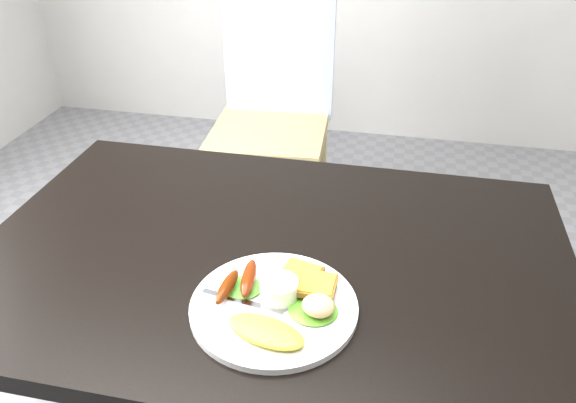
# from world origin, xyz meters

# --- Properties ---
(dining_table) EXTENTS (1.20, 0.80, 0.04)m
(dining_table) POSITION_xyz_m (0.00, 0.00, 0.73)
(dining_table) COLOR black
(dining_table) RESTS_ON ground
(dining_chair) EXTENTS (0.49, 0.49, 0.05)m
(dining_chair) POSITION_xyz_m (-0.29, 1.15, 0.45)
(dining_chair) COLOR tan
(dining_chair) RESTS_ON ground
(person) EXTENTS (0.61, 0.44, 1.58)m
(person) POSITION_xyz_m (-0.28, 0.74, 0.79)
(person) COLOR navy
(person) RESTS_ON ground
(plate) EXTENTS (0.30, 0.30, 0.01)m
(plate) POSITION_xyz_m (0.04, -0.17, 0.76)
(plate) COLOR white
(plate) RESTS_ON dining_table
(lettuce_left) EXTENTS (0.08, 0.08, 0.01)m
(lettuce_left) POSITION_xyz_m (-0.02, -0.14, 0.77)
(lettuce_left) COLOR green
(lettuce_left) RESTS_ON plate
(lettuce_right) EXTENTS (0.09, 0.08, 0.01)m
(lettuce_right) POSITION_xyz_m (0.11, -0.17, 0.77)
(lettuce_right) COLOR #559E28
(lettuce_right) RESTS_ON plate
(omelette) EXTENTS (0.15, 0.10, 0.02)m
(omelette) POSITION_xyz_m (0.05, -0.24, 0.77)
(omelette) COLOR yellow
(omelette) RESTS_ON plate
(sausage_a) EXTENTS (0.03, 0.10, 0.02)m
(sausage_a) POSITION_xyz_m (-0.04, -0.16, 0.78)
(sausage_a) COLOR #5B1500
(sausage_a) RESTS_ON lettuce_left
(sausage_b) EXTENTS (0.04, 0.11, 0.03)m
(sausage_b) POSITION_xyz_m (-0.01, -0.13, 0.78)
(sausage_b) COLOR #6F1802
(sausage_b) RESTS_ON lettuce_left
(ramekin) EXTENTS (0.09, 0.09, 0.04)m
(ramekin) POSITION_xyz_m (0.05, -0.15, 0.78)
(ramekin) COLOR white
(ramekin) RESTS_ON plate
(toast_a) EXTENTS (0.09, 0.09, 0.01)m
(toast_a) POSITION_xyz_m (0.08, -0.09, 0.77)
(toast_a) COLOR brown
(toast_a) RESTS_ON plate
(toast_b) EXTENTS (0.07, 0.07, 0.01)m
(toast_b) POSITION_xyz_m (0.11, -0.12, 0.78)
(toast_b) COLOR olive
(toast_b) RESTS_ON toast_a
(potato_salad) EXTENTS (0.07, 0.06, 0.03)m
(potato_salad) POSITION_xyz_m (0.12, -0.18, 0.79)
(potato_salad) COLOR beige
(potato_salad) RESTS_ON lettuce_right
(fork) EXTENTS (0.16, 0.04, 0.00)m
(fork) POSITION_xyz_m (-0.01, -0.17, 0.76)
(fork) COLOR #ADAFB7
(fork) RESTS_ON plate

